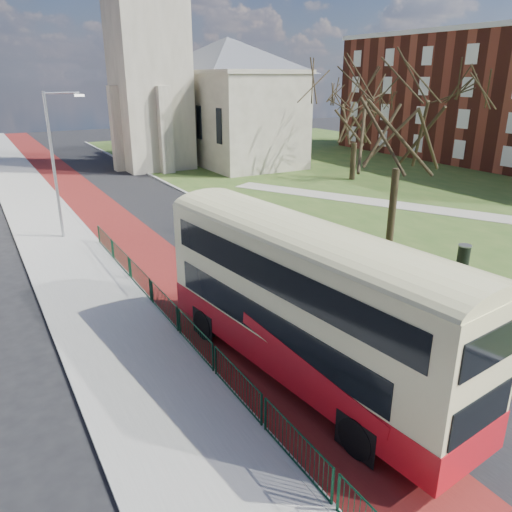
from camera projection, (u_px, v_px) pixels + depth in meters
ground at (308, 364)px, 16.36m from camera, size 160.00×160.00×0.00m
road_carriageway at (152, 216)px, 33.35m from camera, size 9.00×120.00×0.01m
bus_lane at (112, 222)px, 32.09m from camera, size 3.40×120.00×0.01m
pavement_west at (49, 230)px, 30.29m from camera, size 4.00×120.00×0.12m
kerb_west at (83, 225)px, 31.22m from camera, size 0.25×120.00×0.13m
kerb_east at (203, 201)px, 37.12m from camera, size 0.25×80.00×0.13m
grass_green at (398, 176)px, 46.46m from camera, size 40.00×80.00×0.04m
footpath at (463, 214)px, 33.86m from camera, size 18.84×32.82×0.03m
pedestrian_railing at (178, 320)px, 18.04m from camera, size 0.07×24.00×1.12m
gothic_church at (191, 29)px, 48.71m from camera, size 16.38×18.00×40.00m
streetlamp at (56, 158)px, 27.41m from camera, size 2.13×0.18×8.00m
bus at (305, 297)px, 14.79m from camera, size 3.89×11.65×4.78m
winter_tree_near at (402, 106)px, 25.87m from camera, size 8.16×8.16×10.58m
winter_tree_far at (356, 113)px, 43.13m from camera, size 7.22×7.22×8.35m
litter_bin at (464, 255)px, 24.62m from camera, size 0.79×0.79×1.03m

